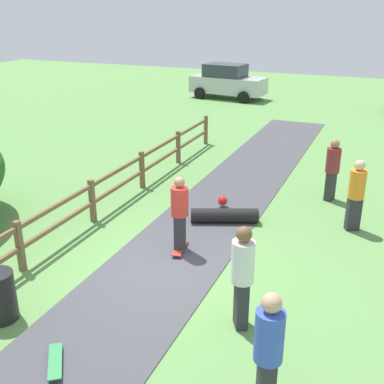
{
  "coord_description": "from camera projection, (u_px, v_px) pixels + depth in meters",
  "views": [
    {
      "loc": [
        3.93,
        -7.8,
        5.11
      ],
      "look_at": [
        -0.11,
        1.75,
        1.0
      ],
      "focal_mm": 44.73,
      "sensor_mm": 36.0,
      "label": 1
    }
  ],
  "objects": [
    {
      "name": "ground_plane",
      "position": [
        164.0,
        266.0,
        9.98
      ],
      "size": [
        60.0,
        60.0,
        0.0
      ],
      "primitive_type": "plane",
      "color": "#60934C"
    },
    {
      "name": "asphalt_path",
      "position": [
        164.0,
        265.0,
        9.98
      ],
      "size": [
        2.4,
        28.0,
        0.02
      ],
      "primitive_type": "cube",
      "color": "#47474C",
      "rests_on": "ground_plane"
    },
    {
      "name": "wooden_fence",
      "position": [
        59.0,
        216.0,
        10.68
      ],
      "size": [
        0.12,
        18.12,
        1.1
      ],
      "color": "brown",
      "rests_on": "ground_plane"
    },
    {
      "name": "skater_riding",
      "position": [
        180.0,
        211.0,
        10.21
      ],
      "size": [
        0.44,
        0.82,
        1.72
      ],
      "color": "#B23326",
      "rests_on": "asphalt_path"
    },
    {
      "name": "skater_fallen",
      "position": [
        224.0,
        214.0,
        11.92
      ],
      "size": [
        1.68,
        1.5,
        0.36
      ],
      "color": "black",
      "rests_on": "asphalt_path"
    },
    {
      "name": "skateboard_loose",
      "position": [
        55.0,
        361.0,
        7.19
      ],
      "size": [
        0.64,
        0.76,
        0.08
      ],
      "color": "#338C4C",
      "rests_on": "asphalt_path"
    },
    {
      "name": "bystander_orange",
      "position": [
        356.0,
        192.0,
        11.22
      ],
      "size": [
        0.51,
        0.51,
        1.76
      ],
      "color": "#2D2D33",
      "rests_on": "ground_plane"
    },
    {
      "name": "bystander_blue",
      "position": [
        268.0,
        349.0,
        6.06
      ],
      "size": [
        0.51,
        0.51,
        1.84
      ],
      "color": "#2D2D33",
      "rests_on": "ground_plane"
    },
    {
      "name": "bystander_white",
      "position": [
        242.0,
        273.0,
        7.75
      ],
      "size": [
        0.52,
        0.52,
        1.86
      ],
      "color": "#2D2D33",
      "rests_on": "ground_plane"
    },
    {
      "name": "bystander_maroon",
      "position": [
        333.0,
        167.0,
        12.98
      ],
      "size": [
        0.47,
        0.47,
        1.73
      ],
      "color": "#2D2D33",
      "rests_on": "ground_plane"
    },
    {
      "name": "parked_car_silver",
      "position": [
        227.0,
        81.0,
        27.17
      ],
      "size": [
        4.35,
        2.34,
        1.92
      ],
      "color": "#B7B7BC",
      "rests_on": "ground_plane"
    }
  ]
}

